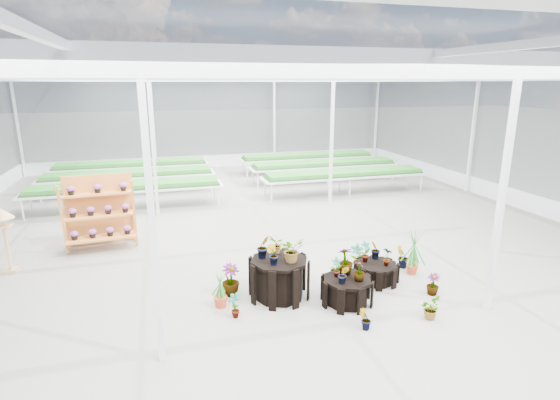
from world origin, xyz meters
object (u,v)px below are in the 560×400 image
object	(u,v)px
plinth_tall	(279,278)
plinth_mid	(347,291)
bird_table	(6,241)
shelf_rack	(100,213)
plinth_low	(376,273)

from	to	relation	value
plinth_tall	plinth_mid	world-z (taller)	plinth_tall
plinth_tall	bird_table	bearing A→B (deg)	153.41
bird_table	shelf_rack	bearing A→B (deg)	27.78
plinth_tall	plinth_low	distance (m)	2.21
plinth_low	bird_table	xyz separation A→B (m)	(-7.76, 2.68, 0.55)
plinth_tall	bird_table	distance (m)	6.23
plinth_low	plinth_mid	bearing A→B (deg)	-145.01
plinth_low	shelf_rack	size ratio (longest dim) A/B	0.50
plinth_tall	bird_table	size ratio (longest dim) A/B	0.78
shelf_rack	bird_table	distance (m)	2.16
plinth_low	shelf_rack	xyz separation A→B (m)	(-5.90, 3.76, 0.72)
plinth_tall	shelf_rack	size ratio (longest dim) A/B	0.63
plinth_low	bird_table	bearing A→B (deg)	160.92
plinth_low	shelf_rack	distance (m)	7.03
plinth_mid	bird_table	size ratio (longest dim) A/B	0.65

